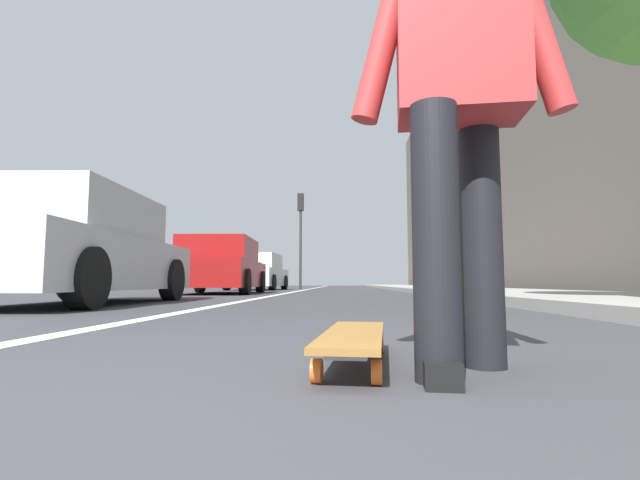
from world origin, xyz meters
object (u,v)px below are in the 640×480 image
Objects in this scene: skateboard at (354,338)px; traffic_light at (301,223)px; parked_car_near at (78,250)px; parked_car_mid at (220,267)px; pedestrian_distant at (436,262)px; skater_person at (458,84)px; parked_car_far at (257,273)px.

skateboard is 19.69m from traffic_light.
parked_car_mid is at bearing -2.35° from parked_car_near.
traffic_light reaches higher than pedestrian_distant.
parked_car_mid is 6.77m from pedestrian_distant.
skateboard is 0.92m from skater_person.
skater_person reaches higher than parked_car_mid.
parked_car_mid is 6.59m from parked_car_far.
parked_car_mid is (10.60, 3.34, 0.61)m from skateboard.
parked_car_near reaches higher than skateboard.
skater_person is 0.38× the size of parked_car_mid.
skater_person is at bearing -113.28° from skateboard.
pedestrian_distant is (-6.19, -4.91, -2.11)m from traffic_light.
pedestrian_distant reaches higher than parked_car_far.
pedestrian_distant is at bearing -12.47° from skateboard.
parked_car_far is 0.97× the size of traffic_light.
skater_person is at bearing -173.17° from traffic_light.
skater_person reaches higher than skateboard.
parked_car_near is 2.67× the size of pedestrian_distant.
traffic_light is at bearing -8.75° from parked_car_mid.
parked_car_near is (4.52, 3.94, -0.21)m from skater_person.
parked_car_far is at bearing 2.01° from parked_car_mid.
skater_person is 0.37× the size of traffic_light.
pedestrian_distant reaches higher than skateboard.
skater_person is at bearing -161.06° from parked_car_mid.
traffic_light is at bearing 6.83° from skater_person.
traffic_light is (19.37, 1.99, 2.95)m from skateboard.
skater_person is 19.77m from traffic_light.
parked_car_near is at bearing 39.47° from skateboard.
skater_person is at bearing -167.26° from parked_car_far.
traffic_light reaches higher than skater_person.
skateboard is 0.20× the size of parked_car_far.
parked_car_near is 10.95m from pedestrian_distant.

